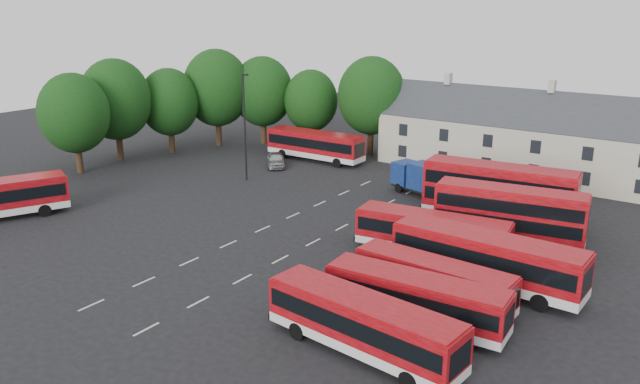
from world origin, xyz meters
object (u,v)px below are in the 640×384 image
at_px(bus_dd_south, 509,213).
at_px(grit_bin, 431,380).
at_px(box_truck, 427,179).
at_px(silver_car, 276,160).
at_px(bus_row_a, 363,321).
at_px(lamppost, 245,124).

distance_m(bus_dd_south, grit_bin, 20.22).
height_order(box_truck, silver_car, box_truck).
bearing_deg(box_truck, bus_dd_south, -20.47).
bearing_deg(box_truck, bus_row_a, -55.48).
relative_size(bus_dd_south, grit_bin, 14.11).
height_order(bus_row_a, lamppost, lamppost).
bearing_deg(bus_dd_south, box_truck, 134.84).
bearing_deg(lamppost, box_truck, 16.85).
xyz_separation_m(silver_car, lamppost, (0.94, -5.90, 4.99)).
xyz_separation_m(bus_dd_south, silver_car, (-28.74, 7.94, -1.76)).
bearing_deg(bus_row_a, bus_dd_south, 92.40).
xyz_separation_m(grit_bin, lamppost, (-30.99, 21.90, 5.36)).
bearing_deg(bus_dd_south, bus_row_a, -102.19).
bearing_deg(bus_row_a, silver_car, 140.93).
bearing_deg(lamppost, bus_dd_south, -4.20).
height_order(bus_row_a, bus_dd_south, bus_dd_south).
bearing_deg(box_truck, silver_car, -166.36).
distance_m(bus_row_a, grit_bin, 4.47).
bearing_deg(grit_bin, bus_dd_south, 99.13).
xyz_separation_m(bus_row_a, lamppost, (-26.82, 21.26, 3.88)).
distance_m(silver_car, grit_bin, 42.34).
relative_size(bus_row_a, lamppost, 1.04).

